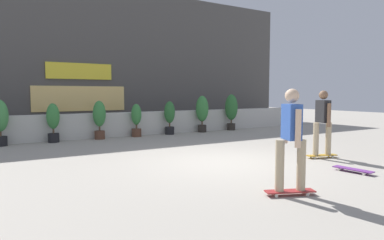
{
  "coord_description": "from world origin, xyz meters",
  "views": [
    {
      "loc": [
        -4.73,
        -6.39,
        1.62
      ],
      "look_at": [
        0.0,
        1.5,
        0.9
      ],
      "focal_mm": 31.66,
      "sensor_mm": 36.0,
      "label": 1
    }
  ],
  "objects_px": {
    "potted_plant_6": "(231,109)",
    "skater_foreground": "(323,121)",
    "skateboard_near_camera": "(353,169)",
    "potted_plant_5": "(202,111)",
    "potted_plant_3": "(136,119)",
    "potted_plant_0": "(0,119)",
    "potted_plant_2": "(99,117)",
    "potted_plant_4": "(170,116)",
    "skater_by_wall_left": "(291,137)",
    "potted_plant_1": "(53,121)"
  },
  "relations": [
    {
      "from": "potted_plant_6",
      "to": "skater_foreground",
      "type": "relative_size",
      "value": 0.93
    },
    {
      "from": "potted_plant_6",
      "to": "skateboard_near_camera",
      "type": "height_order",
      "value": "potted_plant_6"
    },
    {
      "from": "potted_plant_5",
      "to": "potted_plant_3",
      "type": "bearing_deg",
      "value": 180.0
    },
    {
      "from": "potted_plant_6",
      "to": "skater_foreground",
      "type": "xyz_separation_m",
      "value": [
        -2.04,
        -6.39,
        0.01
      ]
    },
    {
      "from": "potted_plant_0",
      "to": "potted_plant_6",
      "type": "bearing_deg",
      "value": 0.0
    },
    {
      "from": "potted_plant_2",
      "to": "potted_plant_4",
      "type": "relative_size",
      "value": 1.04
    },
    {
      "from": "potted_plant_4",
      "to": "skater_by_wall_left",
      "type": "distance_m",
      "value": 8.47
    },
    {
      "from": "skater_by_wall_left",
      "to": "potted_plant_6",
      "type": "bearing_deg",
      "value": 58.0
    },
    {
      "from": "skater_by_wall_left",
      "to": "potted_plant_4",
      "type": "bearing_deg",
      "value": 75.92
    },
    {
      "from": "potted_plant_0",
      "to": "skater_by_wall_left",
      "type": "xyz_separation_m",
      "value": [
        3.8,
        -8.21,
        0.12
      ]
    },
    {
      "from": "potted_plant_4",
      "to": "potted_plant_6",
      "type": "height_order",
      "value": "potted_plant_6"
    },
    {
      "from": "skater_by_wall_left",
      "to": "potted_plant_2",
      "type": "bearing_deg",
      "value": 95.11
    },
    {
      "from": "potted_plant_3",
      "to": "potted_plant_6",
      "type": "distance_m",
      "value": 4.48
    },
    {
      "from": "potted_plant_3",
      "to": "skater_foreground",
      "type": "bearing_deg",
      "value": -69.16
    },
    {
      "from": "potted_plant_5",
      "to": "skateboard_near_camera",
      "type": "xyz_separation_m",
      "value": [
        -1.28,
        -7.76,
        -0.83
      ]
    },
    {
      "from": "potted_plant_3",
      "to": "potted_plant_2",
      "type": "bearing_deg",
      "value": 180.0
    },
    {
      "from": "potted_plant_3",
      "to": "skater_foreground",
      "type": "height_order",
      "value": "skater_foreground"
    },
    {
      "from": "potted_plant_1",
      "to": "potted_plant_4",
      "type": "xyz_separation_m",
      "value": [
        4.33,
        0.0,
        0.01
      ]
    },
    {
      "from": "potted_plant_6",
      "to": "skater_foreground",
      "type": "height_order",
      "value": "skater_foreground"
    },
    {
      "from": "skateboard_near_camera",
      "to": "skater_foreground",
      "type": "bearing_deg",
      "value": 60.52
    },
    {
      "from": "potted_plant_4",
      "to": "skater_by_wall_left",
      "type": "bearing_deg",
      "value": -104.08
    },
    {
      "from": "potted_plant_1",
      "to": "potted_plant_6",
      "type": "distance_m",
      "value": 7.4
    },
    {
      "from": "potted_plant_0",
      "to": "skater_by_wall_left",
      "type": "bearing_deg",
      "value": -65.16
    },
    {
      "from": "potted_plant_6",
      "to": "potted_plant_2",
      "type": "bearing_deg",
      "value": 180.0
    },
    {
      "from": "potted_plant_1",
      "to": "potted_plant_3",
      "type": "xyz_separation_m",
      "value": [
        2.93,
        0.0,
        -0.06
      ]
    },
    {
      "from": "potted_plant_1",
      "to": "skater_by_wall_left",
      "type": "height_order",
      "value": "skater_by_wall_left"
    },
    {
      "from": "potted_plant_1",
      "to": "skater_foreground",
      "type": "distance_m",
      "value": 8.34
    },
    {
      "from": "potted_plant_0",
      "to": "potted_plant_5",
      "type": "xyz_separation_m",
      "value": [
        7.39,
        -0.0,
        0.07
      ]
    },
    {
      "from": "potted_plant_6",
      "to": "potted_plant_3",
      "type": "bearing_deg",
      "value": 180.0
    },
    {
      "from": "potted_plant_2",
      "to": "skateboard_near_camera",
      "type": "xyz_separation_m",
      "value": [
        3.04,
        -7.76,
        -0.71
      ]
    },
    {
      "from": "potted_plant_5",
      "to": "skater_foreground",
      "type": "relative_size",
      "value": 0.9
    },
    {
      "from": "potted_plant_2",
      "to": "potted_plant_6",
      "type": "bearing_deg",
      "value": 0.0
    },
    {
      "from": "potted_plant_1",
      "to": "skateboard_near_camera",
      "type": "bearing_deg",
      "value": -59.45
    },
    {
      "from": "potted_plant_0",
      "to": "potted_plant_2",
      "type": "distance_m",
      "value": 3.07
    },
    {
      "from": "potted_plant_6",
      "to": "skater_by_wall_left",
      "type": "height_order",
      "value": "skater_by_wall_left"
    },
    {
      "from": "potted_plant_0",
      "to": "potted_plant_3",
      "type": "xyz_separation_m",
      "value": [
        4.46,
        0.0,
        -0.16
      ]
    },
    {
      "from": "potted_plant_6",
      "to": "skater_foreground",
      "type": "distance_m",
      "value": 6.71
    },
    {
      "from": "skater_foreground",
      "to": "potted_plant_5",
      "type": "bearing_deg",
      "value": 85.47
    },
    {
      "from": "potted_plant_3",
      "to": "potted_plant_1",
      "type": "bearing_deg",
      "value": 180.0
    },
    {
      "from": "potted_plant_5",
      "to": "skater_by_wall_left",
      "type": "bearing_deg",
      "value": -113.64
    },
    {
      "from": "potted_plant_1",
      "to": "potted_plant_6",
      "type": "bearing_deg",
      "value": 0.0
    },
    {
      "from": "potted_plant_0",
      "to": "potted_plant_3",
      "type": "height_order",
      "value": "potted_plant_0"
    },
    {
      "from": "potted_plant_1",
      "to": "potted_plant_2",
      "type": "relative_size",
      "value": 0.95
    },
    {
      "from": "potted_plant_6",
      "to": "skater_by_wall_left",
      "type": "distance_m",
      "value": 9.68
    },
    {
      "from": "potted_plant_0",
      "to": "potted_plant_2",
      "type": "height_order",
      "value": "potted_plant_0"
    },
    {
      "from": "potted_plant_1",
      "to": "potted_plant_2",
      "type": "distance_m",
      "value": 1.54
    },
    {
      "from": "potted_plant_2",
      "to": "potted_plant_5",
      "type": "bearing_deg",
      "value": -0.0
    },
    {
      "from": "skateboard_near_camera",
      "to": "potted_plant_0",
      "type": "bearing_deg",
      "value": 128.21
    },
    {
      "from": "potted_plant_1",
      "to": "potted_plant_3",
      "type": "bearing_deg",
      "value": 0.0
    },
    {
      "from": "potted_plant_1",
      "to": "potted_plant_5",
      "type": "xyz_separation_m",
      "value": [
        5.87,
        -0.0,
        0.17
      ]
    }
  ]
}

